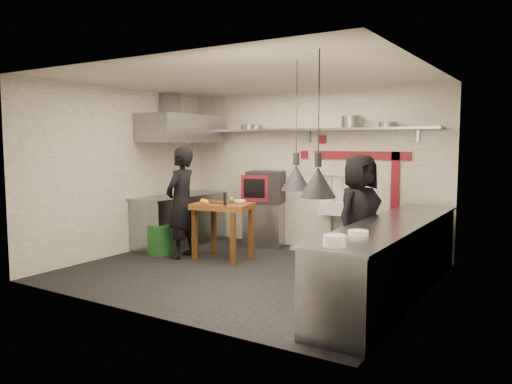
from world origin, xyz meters
The scene contains 47 objects.
floor centered at (0.00, 0.00, 0.00)m, with size 5.00×5.00×0.00m, color black.
ceiling centered at (0.00, 0.00, 2.80)m, with size 5.00×5.00×0.00m, color beige.
wall_back centered at (0.00, 2.10, 1.40)m, with size 5.00×0.04×2.80m, color white.
wall_front centered at (0.00, -2.10, 1.40)m, with size 5.00×0.04×2.80m, color white.
wall_left centered at (-2.50, 0.00, 1.40)m, with size 0.04×4.20×2.80m, color white.
wall_right centered at (2.50, 0.00, 1.40)m, with size 0.04×4.20×2.80m, color white.
red_band_horiz centered at (0.95, 2.08, 1.68)m, with size 1.70×0.02×0.14m, color maroon.
red_band_vert centered at (1.55, 2.08, 1.20)m, with size 0.14×0.02×1.10m, color maroon.
red_tile_a centered at (0.25, 2.08, 1.95)m, with size 0.14×0.02×0.14m, color maroon.
red_tile_b centered at (-0.10, 2.08, 1.68)m, with size 0.14×0.02×0.14m, color maroon.
back_shelf centered at (0.00, 1.92, 2.12)m, with size 4.60×0.34×0.04m, color slate.
shelf_bracket_left centered at (-1.90, 2.07, 2.02)m, with size 0.04×0.06×0.24m, color slate.
shelf_bracket_mid centered at (0.00, 2.07, 2.02)m, with size 0.04×0.06×0.24m, color slate.
shelf_bracket_right centered at (1.90, 2.07, 2.02)m, with size 0.04×0.06×0.24m, color slate.
pan_far_left centered at (-1.19, 1.92, 2.19)m, with size 0.28×0.28×0.09m, color slate.
pan_mid_left centered at (-1.02, 1.92, 2.18)m, with size 0.23×0.23×0.07m, color slate.
stock_pot centered at (0.84, 1.92, 2.24)m, with size 0.32×0.32×0.20m, color slate.
pan_right centered at (1.45, 1.92, 2.18)m, with size 0.29×0.29×0.08m, color slate.
oven_stand centered at (-0.76, 1.80, 0.40)m, with size 0.68×0.62×0.80m, color slate.
combi_oven centered at (-0.71, 1.76, 1.09)m, with size 0.62×0.58×0.58m, color black.
oven_door centered at (-0.76, 1.45, 1.09)m, with size 0.49×0.03×0.46m, color maroon.
oven_glass centered at (-0.76, 1.44, 1.09)m, with size 0.39×0.02×0.34m, color black.
hand_sink centered at (0.55, 1.92, 0.78)m, with size 0.46×0.34×0.22m, color silver.
sink_tap centered at (0.55, 1.92, 0.96)m, with size 0.03×0.03×0.14m, color slate.
sink_drain centered at (0.55, 1.88, 0.34)m, with size 0.06×0.06×0.66m, color slate.
utensil_rail centered at (0.55, 2.06, 1.32)m, with size 0.02×0.02×0.90m, color slate.
counter_right centered at (2.15, 0.00, 0.45)m, with size 0.70×3.80×0.90m, color slate.
counter_right_top centered at (2.15, 0.00, 0.92)m, with size 0.76×3.90×0.03m, color slate.
plate_stack centered at (2.12, -1.72, 0.99)m, with size 0.21×0.21×0.11m, color silver.
small_bowl_right centered at (2.10, -1.06, 0.96)m, with size 0.21×0.21×0.05m, color silver.
counter_left centered at (-2.15, 1.05, 0.45)m, with size 0.70×1.90×0.90m, color slate.
counter_left_top centered at (-2.15, 1.05, 0.92)m, with size 0.76×2.00×0.03m, color slate.
extractor_hood centered at (-2.10, 1.05, 2.15)m, with size 0.78×1.60×0.50m, color slate.
hood_duct centered at (-2.35, 1.05, 2.55)m, with size 0.28×0.28×0.50m, color slate.
green_bin centered at (-1.87, 0.22, 0.25)m, with size 0.31×0.31×0.50m, color #1E5A26.
prep_table centered at (-0.78, 0.51, 0.46)m, with size 0.92×0.64×0.92m, color brown, non-canonical shape.
cutting_board centered at (-0.78, 0.48, 0.93)m, with size 0.31×0.22×0.03m, color #502F13.
pepper_mill centered at (-0.57, 0.28, 1.02)m, with size 0.05×0.05×0.20m, color black.
lemon_a centered at (-1.02, 0.30, 0.96)m, with size 0.08×0.08×0.08m, color gold.
lemon_b centered at (-0.92, 0.25, 0.96)m, with size 0.08×0.08×0.08m, color gold.
veg_ball centered at (-0.70, 0.65, 0.97)m, with size 0.09×0.09×0.09m, color #4F7C38.
steel_tray centered at (-1.09, 0.59, 0.94)m, with size 0.20×0.13×0.03m, color slate.
bowl centered at (-0.50, 0.60, 0.95)m, with size 0.19×0.19×0.06m, color silver.
heat_lamp_near centered at (1.33, -1.00, 2.08)m, with size 0.34×0.34×1.44m, color black, non-canonical shape.
heat_lamp_far centered at (1.83, -1.48, 2.08)m, with size 0.36×0.36×1.45m, color black, non-canonical shape.
chef_left centered at (-1.44, 0.26, 0.91)m, with size 0.66×0.44×1.82m, color black.
chef_right centered at (1.49, 0.62, 0.87)m, with size 0.85×0.55×1.73m, color black.
Camera 1 is at (3.92, -5.98, 1.89)m, focal length 35.00 mm.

